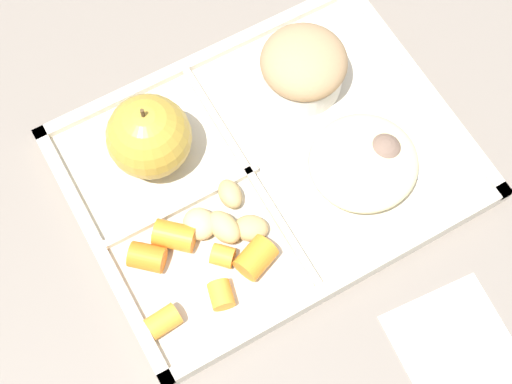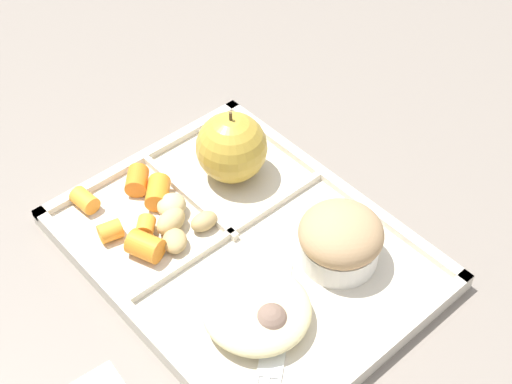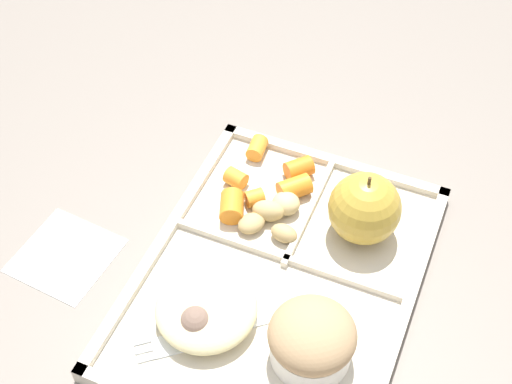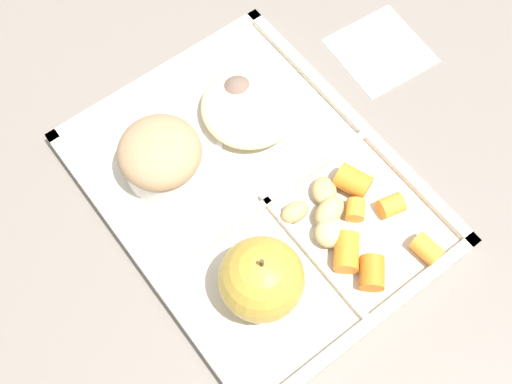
# 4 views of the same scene
# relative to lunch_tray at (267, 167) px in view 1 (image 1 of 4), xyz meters

# --- Properties ---
(ground) EXTENTS (6.00, 6.00, 0.00)m
(ground) POSITION_rel_lunch_tray_xyz_m (0.00, -0.00, -0.01)
(ground) COLOR slate
(lunch_tray) EXTENTS (0.38, 0.29, 0.02)m
(lunch_tray) POSITION_rel_lunch_tray_xyz_m (0.00, 0.00, 0.00)
(lunch_tray) COLOR beige
(lunch_tray) RESTS_ON ground
(green_apple) EXTENTS (0.08, 0.08, 0.09)m
(green_apple) POSITION_rel_lunch_tray_xyz_m (-0.09, 0.06, 0.05)
(green_apple) COLOR #B79333
(green_apple) RESTS_ON lunch_tray
(bran_muffin) EXTENTS (0.09, 0.09, 0.06)m
(bran_muffin) POSITION_rel_lunch_tray_xyz_m (0.08, 0.06, 0.04)
(bran_muffin) COLOR silver
(bran_muffin) RESTS_ON lunch_tray
(carrot_slice_back) EXTENTS (0.03, 0.02, 0.02)m
(carrot_slice_back) POSITION_rel_lunch_tray_xyz_m (-0.16, -0.09, 0.02)
(carrot_slice_back) COLOR orange
(carrot_slice_back) RESTS_ON lunch_tray
(carrot_slice_edge) EXTENTS (0.04, 0.04, 0.02)m
(carrot_slice_edge) POSITION_rel_lunch_tray_xyz_m (-0.15, -0.03, 0.02)
(carrot_slice_edge) COLOR orange
(carrot_slice_edge) RESTS_ON lunch_tray
(carrot_slice_center) EXTENTS (0.04, 0.04, 0.03)m
(carrot_slice_center) POSITION_rel_lunch_tray_xyz_m (-0.06, -0.08, 0.02)
(carrot_slice_center) COLOR orange
(carrot_slice_center) RESTS_ON lunch_tray
(carrot_slice_diagonal) EXTENTS (0.03, 0.03, 0.02)m
(carrot_slice_diagonal) POSITION_rel_lunch_tray_xyz_m (-0.10, -0.10, 0.02)
(carrot_slice_diagonal) COLOR orange
(carrot_slice_diagonal) RESTS_ON lunch_tray
(carrot_slice_large) EXTENTS (0.03, 0.03, 0.02)m
(carrot_slice_large) POSITION_rel_lunch_tray_xyz_m (-0.08, -0.06, 0.01)
(carrot_slice_large) COLOR orange
(carrot_slice_large) RESTS_ON lunch_tray
(carrot_slice_small) EXTENTS (0.04, 0.04, 0.03)m
(carrot_slice_small) POSITION_rel_lunch_tray_xyz_m (-0.11, -0.03, 0.02)
(carrot_slice_small) COLOR orange
(carrot_slice_small) RESTS_ON lunch_tray
(potato_chunk_large) EXTENTS (0.02, 0.03, 0.02)m
(potato_chunk_large) POSITION_rel_lunch_tray_xyz_m (-0.05, -0.01, 0.01)
(potato_chunk_large) COLOR tan
(potato_chunk_large) RESTS_ON lunch_tray
(potato_chunk_golden) EXTENTS (0.03, 0.04, 0.03)m
(potato_chunk_golden) POSITION_rel_lunch_tray_xyz_m (-0.07, -0.04, 0.02)
(potato_chunk_golden) COLOR tan
(potato_chunk_golden) RESTS_ON lunch_tray
(potato_chunk_browned) EXTENTS (0.03, 0.04, 0.02)m
(potato_chunk_browned) POSITION_rel_lunch_tray_xyz_m (-0.09, -0.03, 0.02)
(potato_chunk_browned) COLOR tan
(potato_chunk_browned) RESTS_ON lunch_tray
(potato_chunk_wedge) EXTENTS (0.04, 0.04, 0.02)m
(potato_chunk_wedge) POSITION_rel_lunch_tray_xyz_m (-0.05, -0.05, 0.01)
(potato_chunk_wedge) COLOR tan
(potato_chunk_wedge) RESTS_ON lunch_tray
(egg_noodle_pile) EXTENTS (0.11, 0.11, 0.03)m
(egg_noodle_pile) POSITION_rel_lunch_tray_xyz_m (0.08, -0.05, 0.02)
(egg_noodle_pile) COLOR beige
(egg_noodle_pile) RESTS_ON lunch_tray
(meatball_center) EXTENTS (0.03, 0.03, 0.03)m
(meatball_center) POSITION_rel_lunch_tray_xyz_m (0.08, -0.04, 0.02)
(meatball_center) COLOR #755B4C
(meatball_center) RESTS_ON lunch_tray
(meatball_side) EXTENTS (0.04, 0.04, 0.04)m
(meatball_side) POSITION_rel_lunch_tray_xyz_m (0.10, -0.05, 0.02)
(meatball_side) COLOR #755B4C
(meatball_side) RESTS_ON lunch_tray
(meatball_back) EXTENTS (0.03, 0.03, 0.03)m
(meatball_back) POSITION_rel_lunch_tray_xyz_m (0.07, -0.05, 0.02)
(meatball_back) COLOR #755B4C
(meatball_back) RESTS_ON lunch_tray
(meatball_front) EXTENTS (0.03, 0.03, 0.03)m
(meatball_front) POSITION_rel_lunch_tray_xyz_m (0.08, -0.06, 0.02)
(meatball_front) COLOR brown
(meatball_front) RESTS_ON lunch_tray
(plastic_fork) EXTENTS (0.11, 0.13, 0.00)m
(plastic_fork) POSITION_rel_lunch_tray_xyz_m (0.11, -0.05, 0.01)
(plastic_fork) COLOR white
(plastic_fork) RESTS_ON lunch_tray
(paper_napkin) EXTENTS (0.11, 0.11, 0.00)m
(paper_napkin) POSITION_rel_lunch_tray_xyz_m (0.06, -0.24, -0.01)
(paper_napkin) COLOR white
(paper_napkin) RESTS_ON ground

